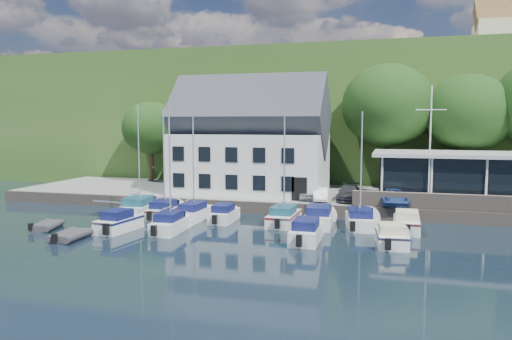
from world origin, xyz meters
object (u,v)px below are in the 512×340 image
object	(u,v)px
car_white	(320,194)
boat_r1_5	(319,216)
boat_r2_3	(307,230)
dinghy_0	(47,224)
boat_r2_4	(392,235)
car_dgrey	(349,193)
boat_r1_1	(164,163)
boat_r1_6	(361,168)
boat_r2_0	(119,220)
car_silver	(306,192)
boat_r2_1	(170,169)
boat_r1_2	(193,165)
car_blue	(393,196)
boat_r1_3	(224,213)
boat_r1_0	(139,158)
flagpole	(430,146)
boat_r1_7	(407,221)
club_pavilion	(454,177)
harbor_building	(250,146)
dinghy_1	(70,234)
boat_r1_4	(284,166)

from	to	relation	value
car_white	boat_r1_5	distance (m)	5.61
boat_r2_3	dinghy_0	bearing A→B (deg)	-177.06
boat_r1_5	boat_r2_4	distance (m)	7.04
car_white	car_dgrey	world-z (taller)	car_dgrey
boat_r1_1	boat_r1_6	size ratio (longest dim) A/B	1.00
car_dgrey	boat_r2_0	bearing A→B (deg)	-142.40
car_silver	boat_r1_5	bearing A→B (deg)	-83.27
dinghy_0	boat_r1_6	bearing A→B (deg)	2.36
boat_r1_6	boat_r2_1	xyz separation A→B (m)	(-12.64, -4.90, 0.02)
boat_r1_2	boat_r2_4	world-z (taller)	boat_r1_2
car_dgrey	car_blue	bearing A→B (deg)	-21.03
boat_r1_3	boat_r1_5	size ratio (longest dim) A/B	0.81
boat_r2_0	boat_r2_4	bearing A→B (deg)	9.44
boat_r1_0	boat_r1_3	world-z (taller)	boat_r1_0
flagpole	boat_r1_7	xyz separation A→B (m)	(-1.73, -5.46, -4.98)
boat_r1_3	boat_r1_7	distance (m)	13.43
club_pavilion	boat_r1_3	xyz separation A→B (m)	(-17.35, -8.78, -2.36)
car_silver	boat_r1_1	world-z (taller)	boat_r1_1
harbor_building	car_dgrey	xyz separation A→B (m)	(9.50, -2.65, -3.69)
harbor_building	boat_r1_2	size ratio (longest dim) A/B	1.66
harbor_building	boat_r1_5	distance (m)	12.75
boat_r1_6	boat_r2_4	bearing A→B (deg)	-74.52
boat_r2_3	boat_r1_5	bearing A→B (deg)	87.98
car_white	dinghy_0	bearing A→B (deg)	-156.35
harbor_building	dinghy_1	world-z (taller)	harbor_building
car_silver	boat_r1_4	bearing A→B (deg)	-107.02
flagpole	car_white	bearing A→B (deg)	177.86
boat_r1_5	boat_r2_3	world-z (taller)	boat_r1_5
boat_r1_2	boat_r2_0	bearing A→B (deg)	-122.68
car_blue	boat_r1_5	size ratio (longest dim) A/B	0.63
dinghy_1	boat_r1_0	bearing A→B (deg)	85.57
boat_r2_3	boat_r2_1	bearing A→B (deg)	177.26
harbor_building	boat_r1_1	bearing A→B (deg)	-115.86
car_silver	car_blue	xyz separation A→B (m)	(7.24, -1.09, 0.11)
car_white	boat_r1_7	bearing A→B (deg)	-49.95
flagpole	boat_r1_1	bearing A→B (deg)	-165.02
boat_r2_4	dinghy_1	xyz separation A→B (m)	(-20.17, -3.96, -0.34)
car_dgrey	boat_r1_0	world-z (taller)	boat_r1_0
boat_r1_4	boat_r2_3	distance (m)	6.49
car_white	flagpole	xyz separation A→B (m)	(8.65, -0.32, 4.17)
car_blue	flagpole	xyz separation A→B (m)	(2.67, 0.27, 4.05)
car_blue	boat_r1_0	xyz separation A→B (m)	(-19.95, -4.79, 3.07)
car_blue	boat_r1_1	distance (m)	18.49
boat_r1_4	boat_r1_1	bearing A→B (deg)	-179.06
club_pavilion	boat_r2_0	distance (m)	27.30
flagpole	boat_r2_4	size ratio (longest dim) A/B	2.02
boat_r1_1	boat_r2_4	size ratio (longest dim) A/B	1.86
harbor_building	car_silver	world-z (taller)	harbor_building
boat_r1_3	dinghy_0	distance (m)	12.78
flagpole	boat_r2_0	size ratio (longest dim) A/B	1.78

